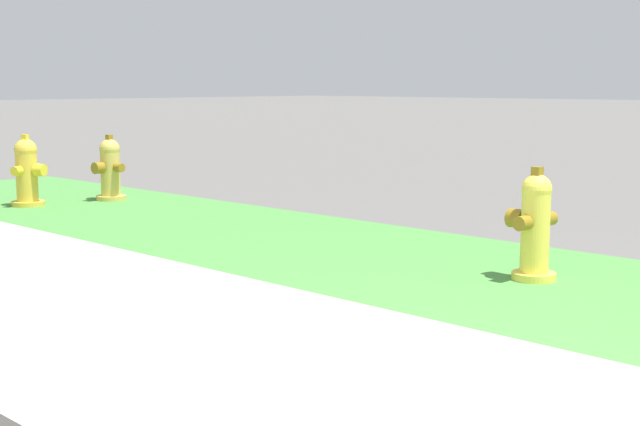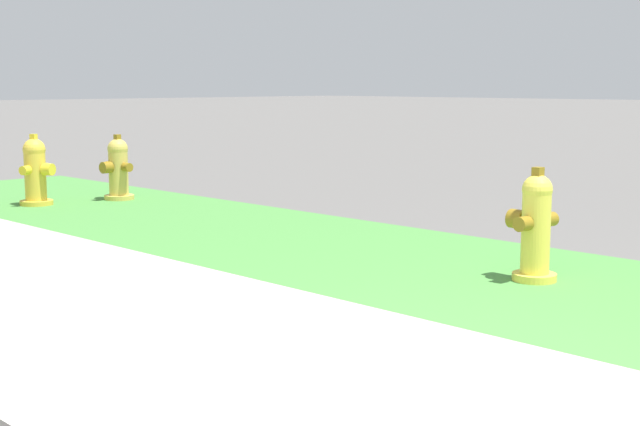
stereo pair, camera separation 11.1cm
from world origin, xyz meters
TOP-DOWN VIEW (x-y plane):
  - fire_hydrant_by_grass_verge at (-1.23, 2.27)m, footprint 0.33×0.36m
  - fire_hydrant_near_corner at (-6.37, 2.56)m, footprint 0.39×0.36m
  - fire_hydrant_across_street at (-6.57, 1.75)m, footprint 0.37×0.39m

SIDE VIEW (x-z plane):
  - fire_hydrant_near_corner at x=-6.37m, z-range -0.02..0.66m
  - fire_hydrant_by_grass_verge at x=-1.23m, z-range -0.02..0.69m
  - fire_hydrant_across_street at x=-6.57m, z-range -0.02..0.69m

